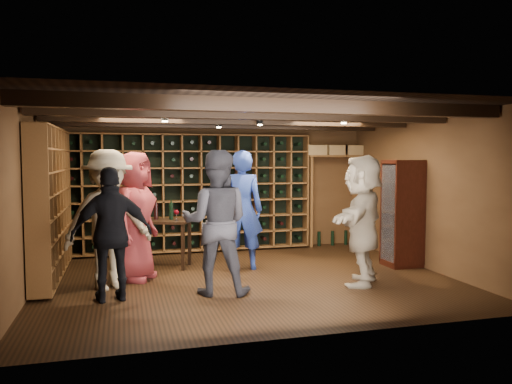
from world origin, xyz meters
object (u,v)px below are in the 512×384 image
object	(u,v)px
display_cabinet	(402,215)
guest_beige	(362,220)
guest_red_floral	(135,216)
guest_khaki	(108,220)
man_grey_suit	(216,222)
man_blue_shirt	(241,210)
guest_woman_black	(112,234)
tasting_table	(158,225)

from	to	relation	value
display_cabinet	guest_beige	xyz separation A→B (m)	(-1.19, -0.90, 0.07)
guest_red_floral	guest_khaki	distance (m)	0.57
guest_red_floral	guest_beige	distance (m)	3.33
man_grey_suit	guest_red_floral	size ratio (longest dim) A/B	1.01
display_cabinet	guest_khaki	distance (m)	4.72
man_blue_shirt	guest_woman_black	world-z (taller)	man_blue_shirt
man_blue_shirt	guest_khaki	size ratio (longest dim) A/B	1.00
display_cabinet	tasting_table	world-z (taller)	display_cabinet
man_blue_shirt	guest_beige	distance (m)	2.01
man_blue_shirt	tasting_table	xyz separation A→B (m)	(-1.31, 0.51, -0.26)
man_grey_suit	guest_red_floral	bearing A→B (deg)	-29.76
display_cabinet	guest_woman_black	bearing A→B (deg)	-169.57
guest_red_floral	tasting_table	xyz separation A→B (m)	(0.38, 0.81, -0.25)
display_cabinet	man_blue_shirt	bearing A→B (deg)	169.50
display_cabinet	guest_khaki	xyz separation A→B (m)	(-4.71, -0.24, 0.11)
display_cabinet	guest_khaki	bearing A→B (deg)	-177.14
display_cabinet	man_blue_shirt	distance (m)	2.69
display_cabinet	man_grey_suit	distance (m)	3.43
guest_red_floral	tasting_table	bearing A→B (deg)	2.83
man_grey_suit	tasting_table	distance (m)	1.99
tasting_table	guest_red_floral	bearing A→B (deg)	-94.01
guest_khaki	tasting_table	world-z (taller)	guest_khaki
display_cabinet	tasting_table	xyz separation A→B (m)	(-3.96, 1.00, -0.15)
man_grey_suit	guest_beige	size ratio (longest dim) A/B	1.03
man_blue_shirt	man_grey_suit	world-z (taller)	man_blue_shirt
display_cabinet	guest_woman_black	world-z (taller)	display_cabinet
guest_woman_black	tasting_table	world-z (taller)	guest_woman_black
guest_beige	display_cabinet	bearing A→B (deg)	162.82
man_grey_suit	tasting_table	xyz separation A→B (m)	(-0.64, 1.87, -0.25)
guest_woman_black	guest_beige	xyz separation A→B (m)	(3.45, -0.05, 0.08)
tasting_table	man_grey_suit	bearing A→B (deg)	-49.78
guest_red_floral	guest_khaki	world-z (taller)	guest_khaki
man_grey_suit	display_cabinet	bearing A→B (deg)	-149.21
man_blue_shirt	guest_khaki	bearing A→B (deg)	33.61
man_blue_shirt	guest_beige	world-z (taller)	man_blue_shirt
man_blue_shirt	man_grey_suit	distance (m)	1.51
man_grey_suit	man_blue_shirt	bearing A→B (deg)	-100.14
man_grey_suit	tasting_table	size ratio (longest dim) A/B	1.65
tasting_table	man_blue_shirt	bearing A→B (deg)	-0.09
display_cabinet	man_blue_shirt	size ratio (longest dim) A/B	0.90
guest_red_floral	tasting_table	distance (m)	0.93
guest_red_floral	guest_woman_black	xyz separation A→B (m)	(-0.31, -1.05, -0.10)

